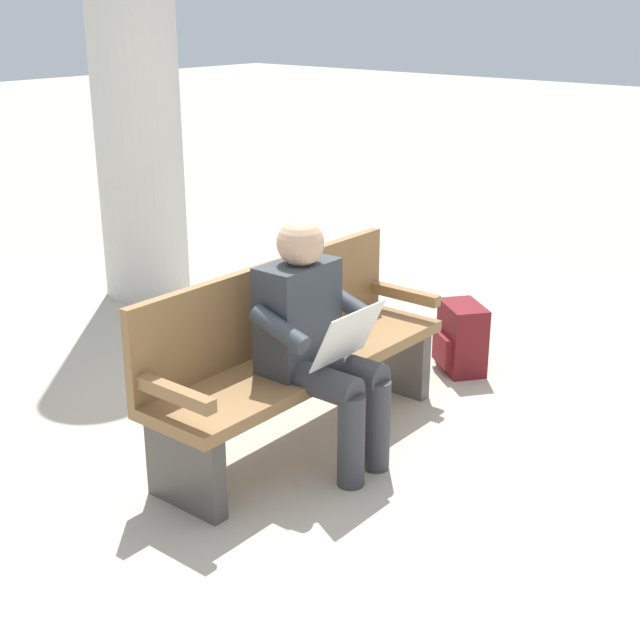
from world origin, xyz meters
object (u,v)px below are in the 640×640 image
(bench_near, at_px, (292,353))
(support_pillar, at_px, (131,23))
(person_seated, at_px, (316,338))
(backpack, at_px, (461,338))

(bench_near, height_order, support_pillar, support_pillar)
(person_seated, bearing_deg, backpack, -179.31)
(bench_near, xyz_separation_m, backpack, (-1.29, 0.18, -0.25))
(bench_near, relative_size, support_pillar, 0.46)
(support_pillar, bearing_deg, bench_near, 66.76)
(person_seated, height_order, support_pillar, support_pillar)
(bench_near, xyz_separation_m, person_seated, (0.09, 0.24, 0.17))
(bench_near, distance_m, support_pillar, 3.06)
(bench_near, height_order, person_seated, person_seated)
(support_pillar, bearing_deg, person_seated, 66.96)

